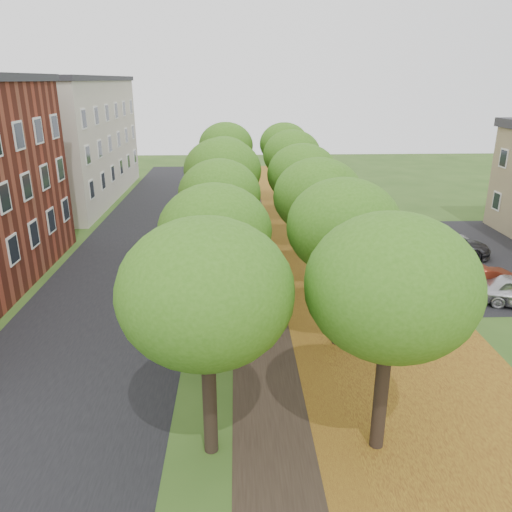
{
  "coord_description": "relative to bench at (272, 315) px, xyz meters",
  "views": [
    {
      "loc": [
        -1.38,
        -11.74,
        10.08
      ],
      "look_at": [
        -0.53,
        9.64,
        2.5
      ],
      "focal_mm": 35.0,
      "sensor_mm": 36.0,
      "label": 1
    }
  ],
  "objects": [
    {
      "name": "tree_row_east",
      "position": [
        2.51,
        7.23,
        4.38
      ],
      "size": [
        4.31,
        34.31,
        6.67
      ],
      "color": "black",
      "rests_on": "ground"
    },
    {
      "name": "bench",
      "position": [
        0.0,
        0.0,
        0.0
      ],
      "size": [
        0.8,
        1.84,
        0.84
      ],
      "rotation": [
        0.0,
        0.0,
        1.74
      ],
      "color": "#2C382E",
      "rests_on": "ground"
    },
    {
      "name": "car_white",
      "position": [
        10.91,
        9.7,
        0.23
      ],
      "size": [
        5.24,
        3.87,
        1.32
      ],
      "primitive_type": "imported",
      "rotation": [
        0.0,
        0.0,
        1.17
      ],
      "color": "silver",
      "rests_on": "ground"
    },
    {
      "name": "building_cream",
      "position": [
        -17.09,
        25.23,
        4.77
      ],
      "size": [
        10.3,
        20.3,
        10.4
      ],
      "color": "beige",
      "rests_on": "ground"
    },
    {
      "name": "street_asphalt",
      "position": [
        -7.59,
        7.23,
        -0.43
      ],
      "size": [
        8.0,
        70.0,
        0.01
      ],
      "primitive_type": "cube",
      "color": "black",
      "rests_on": "ground"
    },
    {
      "name": "leaf_verge",
      "position": [
        4.91,
        7.23,
        -0.43
      ],
      "size": [
        7.5,
        70.0,
        0.01
      ],
      "primitive_type": "cube",
      "color": "olive",
      "rests_on": "ground"
    },
    {
      "name": "tree_row_west",
      "position": [
        -2.29,
        7.23,
        4.38
      ],
      "size": [
        4.31,
        34.31,
        6.67
      ],
      "color": "black",
      "rests_on": "ground"
    },
    {
      "name": "car_red",
      "position": [
        10.91,
        3.38,
        0.2
      ],
      "size": [
        4.08,
        2.27,
        1.27
      ],
      "primitive_type": "imported",
      "rotation": [
        0.0,
        0.0,
        1.82
      ],
      "color": "maroon",
      "rests_on": "ground"
    },
    {
      "name": "car_grey",
      "position": [
        11.26,
        8.79,
        0.29
      ],
      "size": [
        5.39,
        3.73,
        1.45
      ],
      "primitive_type": "imported",
      "rotation": [
        0.0,
        0.0,
        1.19
      ],
      "color": "#2F2F34",
      "rests_on": "ground"
    },
    {
      "name": "parking_lot",
      "position": [
        13.41,
        8.23,
        -0.43
      ],
      "size": [
        9.0,
        16.0,
        0.01
      ],
      "primitive_type": "cube",
      "color": "black",
      "rests_on": "ground"
    },
    {
      "name": "ground",
      "position": [
        -0.09,
        -7.77,
        -0.44
      ],
      "size": [
        120.0,
        120.0,
        0.0
      ],
      "primitive_type": "plane",
      "color": "#2D4C19",
      "rests_on": "ground"
    },
    {
      "name": "footpath",
      "position": [
        -0.09,
        7.23,
        -0.43
      ],
      "size": [
        3.2,
        70.0,
        0.01
      ],
      "primitive_type": "cube",
      "color": "black",
      "rests_on": "ground"
    }
  ]
}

